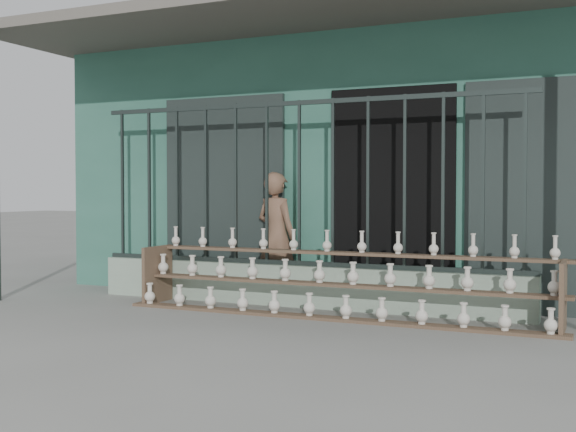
% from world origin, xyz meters
% --- Properties ---
extents(ground, '(60.00, 60.00, 0.00)m').
position_xyz_m(ground, '(0.00, 0.00, 0.00)').
color(ground, slate).
extents(workshop_building, '(7.40, 6.60, 3.21)m').
position_xyz_m(workshop_building, '(0.00, 4.23, 1.62)').
color(workshop_building, '#2F6452').
rests_on(workshop_building, ground).
extents(parapet_wall, '(5.00, 0.20, 0.45)m').
position_xyz_m(parapet_wall, '(0.00, 1.30, 0.23)').
color(parapet_wall, '#8DA58E').
rests_on(parapet_wall, ground).
extents(security_fence, '(5.00, 0.04, 1.80)m').
position_xyz_m(security_fence, '(-0.00, 1.30, 1.35)').
color(security_fence, '#283330').
rests_on(security_fence, parapet_wall).
extents(shelf_rack, '(4.50, 0.68, 0.85)m').
position_xyz_m(shelf_rack, '(0.57, 0.89, 0.36)').
color(shelf_rack, brown).
rests_on(shelf_rack, ground).
extents(elderly_woman, '(0.62, 0.50, 1.48)m').
position_xyz_m(elderly_woman, '(-0.42, 1.62, 0.74)').
color(elderly_woman, brown).
rests_on(elderly_woman, ground).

